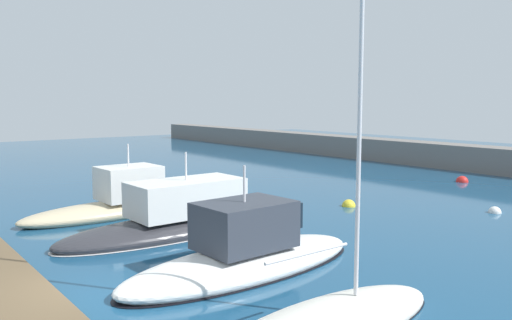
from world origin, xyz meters
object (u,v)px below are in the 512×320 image
(motorboat_white_third, at_px, (245,255))
(mooring_buoy_white, at_px, (495,213))
(mooring_buoy_yellow, at_px, (349,206))
(mooring_buoy_red, at_px, (462,182))
(motorboat_sand_nearest, at_px, (117,201))
(motorboat_charcoal_second, at_px, (177,219))

(motorboat_white_third, relative_size, mooring_buoy_white, 14.95)
(motorboat_white_third, bearing_deg, mooring_buoy_yellow, 23.19)
(mooring_buoy_white, bearing_deg, mooring_buoy_red, 129.87)
(mooring_buoy_white, bearing_deg, motorboat_sand_nearest, -125.65)
(motorboat_sand_nearest, distance_m, mooring_buoy_white, 18.00)
(mooring_buoy_red, bearing_deg, motorboat_sand_nearest, -100.66)
(motorboat_sand_nearest, distance_m, mooring_buoy_red, 22.57)
(motorboat_sand_nearest, height_order, motorboat_white_third, motorboat_white_third)
(motorboat_charcoal_second, height_order, mooring_buoy_red, motorboat_charcoal_second)
(mooring_buoy_white, distance_m, mooring_buoy_yellow, 6.92)
(motorboat_white_third, bearing_deg, mooring_buoy_red, 12.16)
(motorboat_sand_nearest, bearing_deg, motorboat_white_third, -91.81)
(motorboat_charcoal_second, bearing_deg, mooring_buoy_red, -0.06)
(mooring_buoy_white, distance_m, mooring_buoy_red, 9.84)
(motorboat_sand_nearest, height_order, mooring_buoy_white, motorboat_sand_nearest)
(motorboat_charcoal_second, height_order, motorboat_white_third, motorboat_white_third)
(mooring_buoy_yellow, bearing_deg, motorboat_white_third, -63.86)
(mooring_buoy_white, bearing_deg, motorboat_white_third, -91.27)
(motorboat_sand_nearest, xyz_separation_m, motorboat_white_third, (10.16, 0.00, -0.17))
(motorboat_sand_nearest, relative_size, motorboat_charcoal_second, 0.86)
(motorboat_sand_nearest, height_order, mooring_buoy_red, motorboat_sand_nearest)
(motorboat_sand_nearest, bearing_deg, mooring_buoy_white, -37.48)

